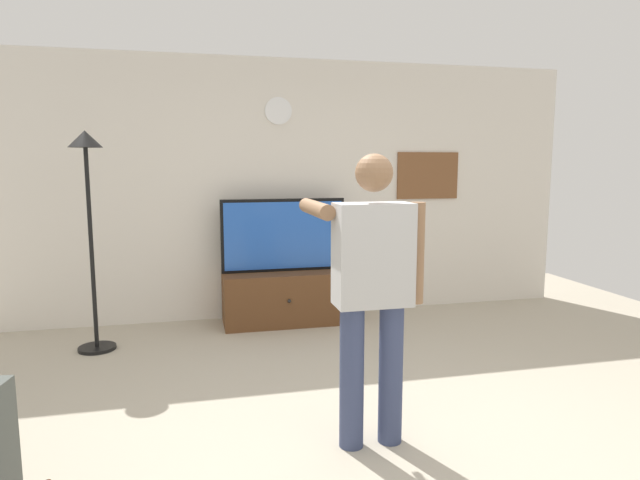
# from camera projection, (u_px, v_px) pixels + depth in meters

# --- Properties ---
(ground_plane) EXTENTS (8.40, 8.40, 0.00)m
(ground_plane) POSITION_uv_depth(u_px,v_px,m) (371.00, 448.00, 3.15)
(ground_plane) COLOR #B2A893
(back_wall) EXTENTS (6.40, 0.10, 2.70)m
(back_wall) POSITION_uv_depth(u_px,v_px,m) (284.00, 190.00, 5.80)
(back_wall) COLOR silver
(back_wall) RESTS_ON ground_plane
(tv_stand) EXTENTS (1.25, 0.55, 0.53)m
(tv_stand) POSITION_uv_depth(u_px,v_px,m) (285.00, 297.00, 5.60)
(tv_stand) COLOR brown
(tv_stand) RESTS_ON ground_plane
(television) EXTENTS (1.26, 0.07, 0.74)m
(television) POSITION_uv_depth(u_px,v_px,m) (283.00, 235.00, 5.56)
(television) COLOR black
(television) RESTS_ON tv_stand
(wall_clock) EXTENTS (0.28, 0.03, 0.28)m
(wall_clock) POSITION_uv_depth(u_px,v_px,m) (278.00, 111.00, 5.62)
(wall_clock) COLOR white
(framed_picture) EXTENTS (0.72, 0.04, 0.52)m
(framed_picture) POSITION_uv_depth(u_px,v_px,m) (427.00, 176.00, 6.10)
(framed_picture) COLOR brown
(floor_lamp) EXTENTS (0.32, 0.32, 1.90)m
(floor_lamp) POSITION_uv_depth(u_px,v_px,m) (88.00, 195.00, 4.63)
(floor_lamp) COLOR black
(floor_lamp) RESTS_ON ground_plane
(person_standing_nearer_lamp) EXTENTS (0.61, 0.78, 1.68)m
(person_standing_nearer_lamp) POSITION_uv_depth(u_px,v_px,m) (372.00, 283.00, 3.09)
(person_standing_nearer_lamp) COLOR #384266
(person_standing_nearer_lamp) RESTS_ON ground_plane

